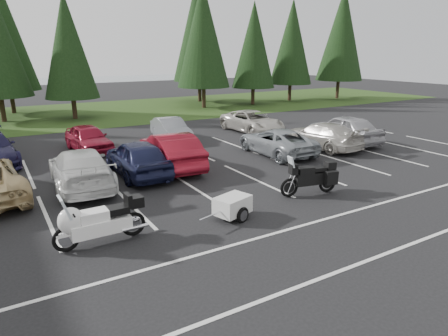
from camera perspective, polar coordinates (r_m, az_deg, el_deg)
ground at (r=14.39m, az=-3.62°, el=-4.78°), size 120.00×120.00×0.00m
grass_strip at (r=36.85m, az=-21.18°, el=7.12°), size 80.00×16.00×0.01m
lake_water at (r=67.93m, az=-22.62°, el=10.67°), size 70.00×50.00×0.02m
stall_markings at (r=16.10m, az=-6.90°, el=-2.55°), size 32.00×16.00×0.01m
conifer_5 at (r=34.13m, az=-21.42°, el=15.98°), size 4.14×4.14×9.63m
conifer_6 at (r=38.62m, az=-3.03°, el=18.53°), size 4.93×4.93×11.48m
conifer_7 at (r=41.21m, az=4.28°, el=17.11°), size 4.27×4.27×9.94m
conifer_8 at (r=45.20m, az=9.68°, el=17.31°), size 4.53×4.53×10.56m
conifer_9 at (r=48.40m, az=16.48°, el=17.88°), size 5.19×5.19×12.10m
conifer_back_b at (r=39.57m, az=-29.11°, el=16.64°), size 4.97×4.97×11.58m
conifer_back_c at (r=43.74m, az=-3.65°, el=19.28°), size 5.50×5.50×12.81m
car_near_3 at (r=16.67m, az=-19.80°, el=-0.02°), size 2.52×5.40×1.52m
car_near_4 at (r=17.56m, az=-12.27°, el=1.47°), size 1.93×4.67×1.58m
car_near_5 at (r=18.47m, az=-7.62°, el=2.51°), size 2.17×5.10×1.64m
car_near_6 at (r=21.01m, az=7.48°, el=3.79°), size 2.40×4.94×1.35m
car_near_7 at (r=22.81m, az=13.68°, el=4.54°), size 2.45×5.06×1.42m
car_near_8 at (r=24.54m, az=16.85°, el=5.39°), size 2.33×5.00×1.66m
car_far_2 at (r=22.66m, az=-18.79°, el=4.05°), size 2.06×4.28×1.41m
car_far_3 at (r=24.31m, az=-7.58°, el=5.47°), size 1.74×4.18×1.34m
car_far_4 at (r=26.84m, az=4.05°, el=6.65°), size 2.50×5.12×1.40m
touring_motorcycle at (r=11.57m, az=-17.32°, el=-6.71°), size 2.87×0.93×1.58m
cargo_trailer at (r=12.82m, az=1.21°, el=-5.64°), size 1.83×1.36×0.76m
adventure_motorcycle at (r=15.14m, az=12.08°, el=-0.92°), size 2.70×1.40×1.57m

